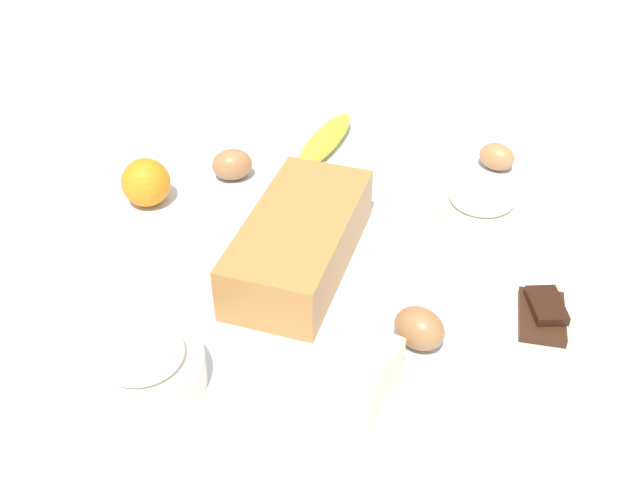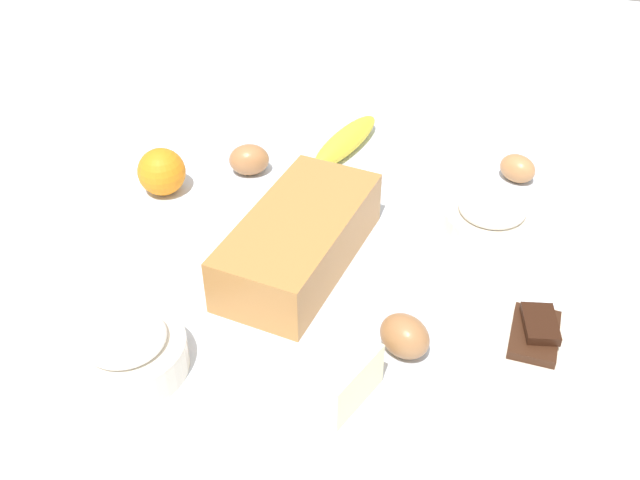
% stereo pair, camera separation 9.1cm
% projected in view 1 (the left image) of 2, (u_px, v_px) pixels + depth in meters
% --- Properties ---
extents(ground_plane, '(2.40, 2.40, 0.02)m').
position_uv_depth(ground_plane, '(320.00, 268.00, 1.02)').
color(ground_plane, silver).
extents(loaf_pan, '(0.29, 0.16, 0.08)m').
position_uv_depth(loaf_pan, '(300.00, 240.00, 0.99)').
color(loaf_pan, '#B77A3D').
rests_on(loaf_pan, ground_plane).
extents(flour_bowl, '(0.13, 0.13, 0.06)m').
position_uv_depth(flour_bowl, '(480.00, 205.00, 1.08)').
color(flour_bowl, silver).
rests_on(flour_bowl, ground_plane).
extents(sugar_bowl, '(0.14, 0.14, 0.07)m').
position_uv_depth(sugar_bowl, '(145.00, 366.00, 0.83)').
color(sugar_bowl, silver).
rests_on(sugar_bowl, ground_plane).
extents(banana, '(0.19, 0.09, 0.04)m').
position_uv_depth(banana, '(325.00, 140.00, 1.24)').
color(banana, yellow).
rests_on(banana, ground_plane).
extents(orange_fruit, '(0.07, 0.07, 0.07)m').
position_uv_depth(orange_fruit, '(146.00, 182.00, 1.11)').
color(orange_fruit, orange).
rests_on(orange_fruit, ground_plane).
extents(butter_block, '(0.11, 0.09, 0.06)m').
position_uv_depth(butter_block, '(362.00, 372.00, 0.82)').
color(butter_block, '#F4EDB2').
rests_on(butter_block, ground_plane).
extents(egg_near_butter, '(0.07, 0.07, 0.04)m').
position_uv_depth(egg_near_butter, '(497.00, 157.00, 1.20)').
color(egg_near_butter, '#B97D4C').
rests_on(egg_near_butter, ground_plane).
extents(egg_beside_bowl, '(0.07, 0.08, 0.05)m').
position_uv_depth(egg_beside_bowl, '(232.00, 165.00, 1.17)').
color(egg_beside_bowl, '#A97245').
rests_on(egg_beside_bowl, ground_plane).
extents(egg_loose, '(0.08, 0.08, 0.05)m').
position_uv_depth(egg_loose, '(419.00, 328.00, 0.88)').
color(egg_loose, '#A06C41').
rests_on(egg_loose, ground_plane).
extents(chocolate_plate, '(0.13, 0.13, 0.03)m').
position_uv_depth(chocolate_plate, '(541.00, 319.00, 0.91)').
color(chocolate_plate, silver).
rests_on(chocolate_plate, ground_plane).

